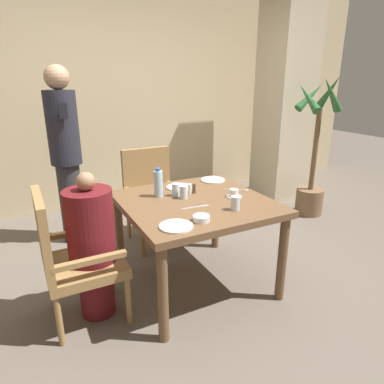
{
  "coord_description": "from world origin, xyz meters",
  "views": [
    {
      "loc": [
        -1.15,
        -2.17,
        1.63
      ],
      "look_at": [
        0.0,
        0.05,
        0.78
      ],
      "focal_mm": 32.0,
      "sensor_mm": 36.0,
      "label": 1
    }
  ],
  "objects": [
    {
      "name": "teacup_with_saucer",
      "position": [
        0.3,
        -0.07,
        0.76
      ],
      "size": [
        0.12,
        0.12,
        0.06
      ],
      "color": "white",
      "rests_on": "dining_table"
    },
    {
      "name": "glass_tall_mid",
      "position": [
        -0.09,
        0.16,
        0.78
      ],
      "size": [
        0.06,
        0.06,
        0.1
      ],
      "color": "silver",
      "rests_on": "dining_table"
    },
    {
      "name": "ground_plane",
      "position": [
        0.0,
        0.0,
        0.0
      ],
      "size": [
        16.0,
        16.0,
        0.0
      ],
      "primitive_type": "plane",
      "color": "#60564C"
    },
    {
      "name": "knife_beside_plate",
      "position": [
        -0.06,
        -0.14,
        0.73
      ],
      "size": [
        0.22,
        0.03,
        0.0
      ],
      "color": "silver",
      "rests_on": "dining_table"
    },
    {
      "name": "dining_table",
      "position": [
        0.0,
        0.0,
        0.64
      ],
      "size": [
        1.08,
        1.08,
        0.73
      ],
      "color": "brown",
      "rests_on": "ground_plane"
    },
    {
      "name": "plate_main_right",
      "position": [
        -0.34,
        -0.38,
        0.74
      ],
      "size": [
        0.22,
        0.22,
        0.01
      ],
      "color": "white",
      "rests_on": "dining_table"
    },
    {
      "name": "chair_left_side",
      "position": [
        -0.94,
        0.0,
        0.5
      ],
      "size": [
        0.51,
        0.51,
        0.94
      ],
      "color": "olive",
      "rests_on": "ground_plane"
    },
    {
      "name": "bowl_small",
      "position": [
        -0.15,
        -0.37,
        0.75
      ],
      "size": [
        0.11,
        0.11,
        0.04
      ],
      "color": "white",
      "rests_on": "dining_table"
    },
    {
      "name": "glass_tall_far",
      "position": [
        -0.06,
        0.08,
        0.78
      ],
      "size": [
        0.06,
        0.06,
        0.1
      ],
      "color": "silver",
      "rests_on": "dining_table"
    },
    {
      "name": "standing_host",
      "position": [
        -0.74,
        1.3,
        0.93
      ],
      "size": [
        0.3,
        0.33,
        1.74
      ],
      "color": "#2D2D33",
      "rests_on": "ground_plane"
    },
    {
      "name": "salt_shaker",
      "position": [
        0.03,
        0.16,
        0.77
      ],
      "size": [
        0.03,
        0.03,
        0.08
      ],
      "color": "white",
      "rests_on": "dining_table"
    },
    {
      "name": "water_bottle",
      "position": [
        -0.21,
        0.21,
        0.84
      ],
      "size": [
        0.07,
        0.07,
        0.23
      ],
      "color": "#A3C6DB",
      "rests_on": "dining_table"
    },
    {
      "name": "glass_tall_near",
      "position": [
        0.16,
        -0.31,
        0.78
      ],
      "size": [
        0.06,
        0.06,
        0.1
      ],
      "color": "silver",
      "rests_on": "dining_table"
    },
    {
      "name": "plate_main_left",
      "position": [
        0.02,
        0.33,
        0.74
      ],
      "size": [
        0.22,
        0.22,
        0.01
      ],
      "color": "white",
      "rests_on": "dining_table"
    },
    {
      "name": "diner_in_left_chair",
      "position": [
        -0.79,
        0.0,
        0.54
      ],
      "size": [
        0.32,
        0.32,
        1.05
      ],
      "color": "#5B1419",
      "rests_on": "ground_plane"
    },
    {
      "name": "wall_back",
      "position": [
        0.0,
        2.25,
        1.4
      ],
      "size": [
        8.0,
        0.06,
        2.8
      ],
      "color": "#C6B289",
      "rests_on": "ground_plane"
    },
    {
      "name": "pillar_stone",
      "position": [
        2.05,
        1.38,
        1.35
      ],
      "size": [
        0.57,
        0.57,
        2.7
      ],
      "color": "beige",
      "rests_on": "ground_plane"
    },
    {
      "name": "plate_dessert_center",
      "position": [
        0.38,
        0.38,
        0.74
      ],
      "size": [
        0.22,
        0.22,
        0.01
      ],
      "color": "white",
      "rests_on": "dining_table"
    },
    {
      "name": "chair_far_side",
      "position": [
        0.0,
        0.94,
        0.5
      ],
      "size": [
        0.51,
        0.51,
        0.94
      ],
      "color": "olive",
      "rests_on": "ground_plane"
    },
    {
      "name": "fork_beside_plate",
      "position": [
        0.43,
        0.05,
        0.73
      ],
      "size": [
        0.17,
        0.13,
        0.0
      ],
      "color": "silver",
      "rests_on": "dining_table"
    },
    {
      "name": "potted_palm",
      "position": [
        1.97,
        0.71,
        0.6
      ],
      "size": [
        0.46,
        0.42,
        1.66
      ],
      "color": "brown",
      "rests_on": "ground_plane"
    },
    {
      "name": "pepper_shaker",
      "position": [
        0.07,
        0.16,
        0.77
      ],
      "size": [
        0.03,
        0.03,
        0.08
      ],
      "color": "#4C3D2D",
      "rests_on": "dining_table"
    }
  ]
}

